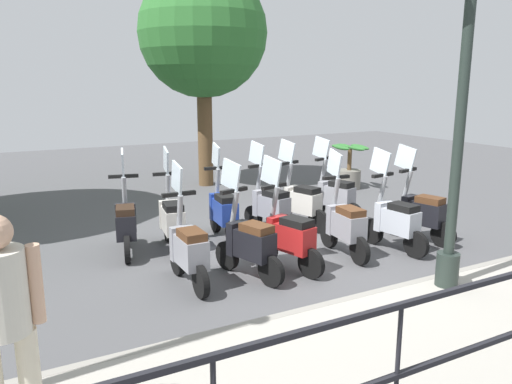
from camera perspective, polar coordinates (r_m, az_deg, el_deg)
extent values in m
plane|color=#4C4C4F|center=(7.79, 3.97, -6.39)|extent=(28.00, 28.00, 0.00)
cube|color=#A39E93|center=(5.53, 22.39, -14.70)|extent=(2.20, 20.00, 0.15)
cube|color=gray|center=(6.17, 14.79, -11.24)|extent=(0.10, 20.00, 0.15)
cylinder|color=black|center=(3.44, 15.74, -20.29)|extent=(0.03, 0.03, 1.05)
cylinder|color=#232D28|center=(6.37, 21.02, -8.24)|extent=(0.26, 0.26, 0.40)
cylinder|color=#232D28|center=(6.01, 22.31, 7.51)|extent=(0.12, 0.12, 3.88)
cylinder|color=beige|center=(3.50, -27.16, -10.18)|extent=(0.33, 0.33, 0.55)
cylinder|color=tan|center=(3.50, -23.88, -9.57)|extent=(0.09, 0.09, 0.52)
cylinder|color=brown|center=(12.32, -5.83, 6.54)|extent=(0.36, 0.36, 2.51)
sphere|color=#2D6B2D|center=(12.31, -6.09, 17.67)|extent=(3.02, 3.02, 3.02)
cylinder|color=slate|center=(12.21, 10.56, 1.45)|extent=(0.56, 0.56, 0.45)
cylinder|color=brown|center=(12.13, 10.64, 3.65)|extent=(0.10, 0.10, 0.50)
ellipsoid|color=#2D6B2D|center=(12.29, 9.97, 5.20)|extent=(0.56, 0.16, 0.10)
ellipsoid|color=#2D6B2D|center=(11.90, 11.45, 4.91)|extent=(0.56, 0.16, 0.10)
ellipsoid|color=#2D6B2D|center=(11.94, 9.76, 5.00)|extent=(0.56, 0.16, 0.10)
ellipsoid|color=#2D6B2D|center=(12.25, 11.62, 5.11)|extent=(0.56, 0.16, 0.10)
ellipsoid|color=#2D6B2D|center=(12.12, 9.50, 5.12)|extent=(0.56, 0.16, 0.10)
ellipsoid|color=#2D6B2D|center=(12.07, 11.91, 4.99)|extent=(0.56, 0.16, 0.10)
cylinder|color=black|center=(8.65, 15.74, -3.52)|extent=(0.41, 0.18, 0.40)
cylinder|color=black|center=(8.26, 20.62, -4.60)|extent=(0.41, 0.18, 0.40)
cube|color=black|center=(8.34, 18.76, -2.32)|extent=(0.65, 0.42, 0.36)
cube|color=black|center=(8.47, 17.06, -1.84)|extent=(0.19, 0.32, 0.44)
cube|color=#4C2D19|center=(8.25, 19.29, -0.86)|extent=(0.45, 0.35, 0.10)
cylinder|color=gray|center=(8.42, 16.86, 0.57)|extent=(0.19, 0.11, 0.55)
cube|color=black|center=(8.37, 16.98, 2.42)|extent=(0.17, 0.44, 0.05)
cube|color=silver|center=(8.37, 16.71, 3.82)|extent=(0.38, 0.13, 0.42)
cylinder|color=black|center=(8.13, 13.12, -4.40)|extent=(0.41, 0.13, 0.40)
cylinder|color=black|center=(7.64, 17.82, -5.77)|extent=(0.41, 0.13, 0.40)
cube|color=#B7BCC6|center=(7.75, 16.00, -3.23)|extent=(0.63, 0.36, 0.36)
cube|color=#B7BCC6|center=(7.92, 14.37, -2.66)|extent=(0.16, 0.31, 0.44)
cube|color=black|center=(7.65, 16.52, -1.68)|extent=(0.43, 0.31, 0.10)
cylinder|color=gray|center=(7.87, 14.17, -0.07)|extent=(0.19, 0.09, 0.55)
cube|color=black|center=(7.82, 14.28, 1.90)|extent=(0.12, 0.44, 0.05)
cube|color=silver|center=(7.82, 14.02, 3.40)|extent=(0.39, 0.08, 0.42)
cylinder|color=black|center=(7.83, 8.33, -4.84)|extent=(0.41, 0.12, 0.40)
cylinder|color=black|center=(7.17, 11.77, -6.61)|extent=(0.41, 0.12, 0.40)
cube|color=gray|center=(7.35, 10.41, -3.80)|extent=(0.62, 0.33, 0.36)
cube|color=gray|center=(7.58, 9.22, -3.10)|extent=(0.15, 0.31, 0.44)
cube|color=#4C2D19|center=(7.23, 10.78, -2.19)|extent=(0.42, 0.29, 0.10)
cylinder|color=gray|center=(7.54, 9.07, -0.39)|extent=(0.19, 0.09, 0.55)
cube|color=black|center=(7.49, 9.14, 1.67)|extent=(0.10, 0.44, 0.05)
cube|color=silver|center=(7.50, 8.95, 3.25)|extent=(0.39, 0.06, 0.42)
cylinder|color=black|center=(7.11, 1.15, -6.50)|extent=(0.41, 0.19, 0.40)
cylinder|color=black|center=(6.59, 6.32, -8.15)|extent=(0.41, 0.19, 0.40)
cube|color=#B21E1E|center=(6.70, 4.20, -5.22)|extent=(0.65, 0.43, 0.36)
cube|color=#B21E1E|center=(6.88, 2.40, -4.54)|extent=(0.20, 0.32, 0.44)
cube|color=black|center=(6.59, 4.69, -3.44)|extent=(0.46, 0.36, 0.10)
cylinder|color=gray|center=(6.83, 2.07, -1.59)|extent=(0.20, 0.12, 0.55)
cube|color=black|center=(6.77, 2.08, 0.67)|extent=(0.18, 0.44, 0.05)
cube|color=silver|center=(6.77, 1.73, 2.40)|extent=(0.38, 0.14, 0.42)
cylinder|color=black|center=(6.86, -3.31, -7.24)|extent=(0.41, 0.19, 0.40)
cylinder|color=black|center=(6.30, 1.75, -9.06)|extent=(0.41, 0.19, 0.40)
cube|color=black|center=(6.42, -0.38, -5.97)|extent=(0.66, 0.44, 0.36)
cube|color=black|center=(6.62, -2.14, -5.24)|extent=(0.20, 0.32, 0.44)
cube|color=#4C2D19|center=(6.31, 0.06, -4.13)|extent=(0.46, 0.36, 0.10)
cylinder|color=gray|center=(6.56, -2.52, -2.17)|extent=(0.20, 0.12, 0.55)
cube|color=black|center=(6.50, -2.54, 0.18)|extent=(0.18, 0.44, 0.05)
cube|color=silver|center=(6.50, -2.91, 1.98)|extent=(0.38, 0.14, 0.42)
cylinder|color=black|center=(6.76, -8.96, -7.69)|extent=(0.40, 0.08, 0.40)
cylinder|color=black|center=(6.03, -6.34, -10.15)|extent=(0.40, 0.08, 0.40)
cube|color=gray|center=(6.22, -7.53, -6.71)|extent=(0.60, 0.28, 0.36)
cube|color=gray|center=(6.47, -8.44, -5.78)|extent=(0.12, 0.30, 0.44)
cube|color=#4C2D19|center=(6.09, -7.36, -4.86)|extent=(0.40, 0.26, 0.10)
cylinder|color=gray|center=(6.43, -8.72, -2.62)|extent=(0.18, 0.07, 0.55)
cube|color=black|center=(6.36, -8.80, -0.23)|extent=(0.06, 0.44, 0.05)
cube|color=silver|center=(6.38, -9.04, 1.63)|extent=(0.39, 0.03, 0.42)
cylinder|color=black|center=(9.56, 6.84, -1.62)|extent=(0.41, 0.20, 0.40)
cylinder|color=black|center=(9.09, 10.97, -2.50)|extent=(0.41, 0.20, 0.40)
cube|color=gray|center=(9.21, 9.34, -0.46)|extent=(0.66, 0.45, 0.36)
cube|color=gray|center=(9.37, 7.90, -0.06)|extent=(0.20, 0.32, 0.44)
cube|color=black|center=(9.12, 9.74, 0.88)|extent=(0.46, 0.37, 0.10)
cylinder|color=gray|center=(9.33, 7.67, 2.12)|extent=(0.20, 0.12, 0.55)
cube|color=black|center=(9.29, 7.72, 3.79)|extent=(0.19, 0.44, 0.05)
cube|color=silver|center=(9.30, 7.46, 5.05)|extent=(0.38, 0.14, 0.42)
cylinder|color=black|center=(9.04, 3.01, -2.37)|extent=(0.41, 0.19, 0.40)
cylinder|color=black|center=(8.53, 7.15, -3.36)|extent=(0.41, 0.19, 0.40)
cube|color=beige|center=(8.66, 5.48, -1.17)|extent=(0.66, 0.44, 0.36)
cube|color=beige|center=(8.84, 4.04, -0.73)|extent=(0.20, 0.32, 0.44)
cube|color=black|center=(8.56, 5.87, 0.25)|extent=(0.46, 0.36, 0.10)
cylinder|color=gray|center=(8.80, 3.78, 1.58)|extent=(0.20, 0.12, 0.55)
cube|color=black|center=(8.75, 3.81, 3.35)|extent=(0.19, 0.44, 0.05)
cube|color=silver|center=(8.76, 3.53, 4.69)|extent=(0.38, 0.14, 0.42)
cylinder|color=black|center=(8.76, -0.33, -2.84)|extent=(0.41, 0.17, 0.40)
cylinder|color=black|center=(8.17, 3.49, -3.99)|extent=(0.41, 0.17, 0.40)
cube|color=gray|center=(8.33, 1.92, -1.67)|extent=(0.65, 0.41, 0.36)
cube|color=gray|center=(8.53, 0.59, -1.18)|extent=(0.19, 0.32, 0.44)
cube|color=black|center=(8.23, 2.27, -0.20)|extent=(0.45, 0.35, 0.10)
cylinder|color=gray|center=(8.50, 0.32, 1.22)|extent=(0.19, 0.11, 0.55)
cube|color=black|center=(8.45, 0.33, 3.05)|extent=(0.16, 0.44, 0.05)
cube|color=silver|center=(8.46, 0.06, 4.43)|extent=(0.38, 0.12, 0.42)
cylinder|color=black|center=(8.57, -4.66, -3.23)|extent=(0.41, 0.12, 0.40)
cylinder|color=black|center=(7.81, -2.81, -4.76)|extent=(0.41, 0.12, 0.40)
cube|color=navy|center=(8.04, -3.61, -2.21)|extent=(0.62, 0.34, 0.36)
cube|color=navy|center=(8.30, -4.26, -1.60)|extent=(0.15, 0.31, 0.44)
cube|color=black|center=(7.92, -3.47, -0.72)|extent=(0.42, 0.30, 0.10)
cylinder|color=gray|center=(8.28, -4.43, 0.87)|extent=(0.19, 0.09, 0.55)
cube|color=black|center=(8.23, -4.46, 2.75)|extent=(0.10, 0.44, 0.05)
cube|color=silver|center=(8.25, -4.61, 4.19)|extent=(0.39, 0.07, 0.42)
cylinder|color=black|center=(8.16, -10.05, -4.18)|extent=(0.41, 0.14, 0.40)
cylinder|color=black|center=(7.38, -8.96, -5.94)|extent=(0.41, 0.14, 0.40)
cube|color=beige|center=(7.61, -9.50, -3.19)|extent=(0.63, 0.37, 0.36)
cube|color=beige|center=(7.88, -9.88, -2.51)|extent=(0.16, 0.31, 0.44)
cube|color=black|center=(7.49, -9.46, -1.63)|extent=(0.43, 0.32, 0.10)
cylinder|color=gray|center=(7.86, -10.05, 0.10)|extent=(0.19, 0.10, 0.55)
cube|color=black|center=(7.81, -10.12, 2.07)|extent=(0.12, 0.44, 0.05)
cube|color=silver|center=(7.83, -10.25, 3.58)|extent=(0.39, 0.09, 0.42)
cylinder|color=black|center=(8.10, -14.55, -4.53)|extent=(0.41, 0.17, 0.40)
cylinder|color=black|center=(7.31, -14.50, -6.38)|extent=(0.41, 0.17, 0.40)
cube|color=black|center=(7.54, -14.63, -3.58)|extent=(0.65, 0.41, 0.36)
cube|color=black|center=(7.82, -14.65, -2.86)|extent=(0.19, 0.32, 0.44)
cube|color=black|center=(7.42, -14.73, -2.01)|extent=(0.45, 0.35, 0.10)
cylinder|color=gray|center=(7.79, -14.80, -0.23)|extent=(0.19, 0.11, 0.55)
cube|color=black|center=(7.74, -14.91, 1.76)|extent=(0.16, 0.44, 0.05)
cube|color=silver|center=(7.77, -14.99, 3.28)|extent=(0.38, 0.12, 0.42)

